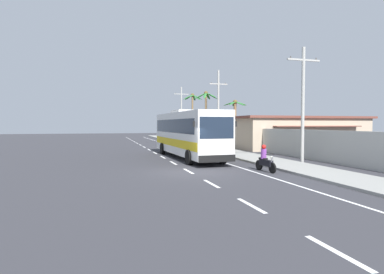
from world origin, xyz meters
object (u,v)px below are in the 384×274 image
object	(u,v)px
utility_pole_mid	(218,107)
palm_second	(235,115)
coach_bus_foreground	(187,133)
utility_pole_far	(181,112)
motorcycle_beside_bus	(191,144)
roadside_building	(292,132)
palm_nearest	(206,106)
utility_pole_nearest	(303,102)
palm_third	(193,107)
motorcycle_trailing	(265,161)
pedestrian_near_kerb	(202,138)

from	to	relation	value
utility_pole_mid	palm_second	distance (m)	2.28
coach_bus_foreground	utility_pole_far	world-z (taller)	utility_pole_far
motorcycle_beside_bus	palm_second	bearing A→B (deg)	24.38
motorcycle_beside_bus	coach_bus_foreground	bearing A→B (deg)	-107.33
palm_second	roadside_building	xyz separation A→B (m)	(5.84, -3.31, -2.05)
palm_second	palm_nearest	bearing A→B (deg)	120.66
palm_nearest	palm_second	distance (m)	4.89
utility_pole_nearest	palm_second	size ratio (longest dim) A/B	1.42
utility_pole_mid	palm_third	xyz separation A→B (m)	(-0.70, 9.03, 0.49)
coach_bus_foreground	motorcycle_beside_bus	xyz separation A→B (m)	(2.52, 8.08, -1.40)
motorcycle_beside_bus	utility_pole_far	distance (m)	21.15
palm_third	roadside_building	bearing A→B (deg)	-56.41
motorcycle_trailing	utility_pole_far	xyz separation A→B (m)	(4.17, 36.76, 4.19)
palm_second	utility_pole_nearest	bearing A→B (deg)	-96.96
utility_pole_mid	utility_pole_far	distance (m)	16.88
motorcycle_trailing	pedestrian_near_kerb	world-z (taller)	pedestrian_near_kerb
motorcycle_trailing	palm_third	bearing A→B (deg)	82.26
palm_nearest	utility_pole_far	bearing A→B (deg)	90.19
motorcycle_beside_bus	motorcycle_trailing	bearing A→B (deg)	-90.40
coach_bus_foreground	utility_pole_nearest	world-z (taller)	utility_pole_nearest
pedestrian_near_kerb	utility_pole_mid	world-z (taller)	utility_pole_mid
utility_pole_far	pedestrian_near_kerb	bearing A→B (deg)	-94.15
pedestrian_near_kerb	palm_third	xyz separation A→B (m)	(0.86, 7.38, 4.36)
palm_nearest	palm_third	distance (m)	5.49
utility_pole_far	roadside_building	size ratio (longest dim) A/B	0.59
utility_pole_mid	palm_third	size ratio (longest dim) A/B	1.27
utility_pole_far	palm_third	bearing A→B (deg)	-91.76
pedestrian_near_kerb	palm_third	bearing A→B (deg)	106.44
utility_pole_nearest	palm_nearest	xyz separation A→B (m)	(-0.41, 20.41, 0.85)
coach_bus_foreground	motorcycle_trailing	size ratio (longest dim) A/B	6.36
coach_bus_foreground	motorcycle_beside_bus	distance (m)	8.58
pedestrian_near_kerb	utility_pole_nearest	bearing A→B (deg)	-62.08
utility_pole_mid	utility_pole_far	size ratio (longest dim) A/B	1.01
motorcycle_trailing	roadside_building	bearing A→B (deg)	52.18
motorcycle_trailing	utility_pole_nearest	size ratio (longest dim) A/B	0.24
pedestrian_near_kerb	palm_second	xyz separation A→B (m)	(3.55, -2.16, 2.89)
palm_nearest	roadside_building	distance (m)	11.56
motorcycle_beside_bus	utility_pole_mid	distance (m)	7.06
palm_third	motorcycle_trailing	bearing A→B (deg)	-97.74
utility_pole_nearest	utility_pole_far	distance (m)	33.75
palm_second	motorcycle_beside_bus	bearing A→B (deg)	-155.62
motorcycle_trailing	motorcycle_beside_bus	bearing A→B (deg)	89.60
pedestrian_near_kerb	palm_second	bearing A→B (deg)	-8.19
motorcycle_beside_bus	pedestrian_near_kerb	world-z (taller)	pedestrian_near_kerb
motorcycle_trailing	roadside_building	size ratio (longest dim) A/B	0.13
utility_pole_mid	coach_bus_foreground	bearing A→B (deg)	-121.35
roadside_building	pedestrian_near_kerb	bearing A→B (deg)	149.79
coach_bus_foreground	palm_third	world-z (taller)	palm_third
motorcycle_beside_bus	palm_third	world-z (taller)	palm_third
motorcycle_trailing	utility_pole_nearest	xyz separation A→B (m)	(4.62, 3.01, 3.69)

